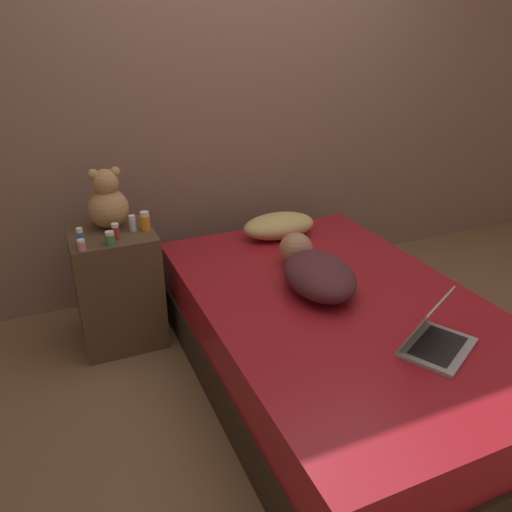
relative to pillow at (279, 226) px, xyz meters
name	(u,v)px	position (x,y,z in m)	size (l,w,h in m)	color
ground_plane	(333,376)	(-0.07, -0.82, -0.55)	(12.00, 12.00, 0.00)	brown
wall_back	(238,93)	(-0.07, 0.50, 0.75)	(8.00, 0.06, 2.60)	#846656
bed	(336,339)	(-0.07, -0.82, -0.32)	(1.33, 2.09, 0.48)	#2D2319
nightstand	(118,287)	(-1.02, 0.00, -0.21)	(0.45, 0.44, 0.68)	brown
pillow	(279,226)	(0.00, 0.00, 0.00)	(0.47, 0.27, 0.15)	tan
person_lying	(315,270)	(-0.12, -0.66, 0.02)	(0.39, 0.68, 0.19)	#4C2328
laptop	(433,336)	(0.07, -1.32, -0.02)	(0.39, 0.35, 0.22)	#9E9EA3
teddy_bear	(108,202)	(-1.00, 0.07, 0.27)	(0.22, 0.22, 0.34)	tan
bottle_orange	(145,221)	(-0.84, -0.05, 0.17)	(0.05, 0.05, 0.11)	orange
bottle_blue	(80,238)	(-1.18, -0.14, 0.17)	(0.03, 0.03, 0.10)	#3866B2
bottle_clear	(133,223)	(-0.90, -0.03, 0.17)	(0.04, 0.04, 0.09)	silver
bottle_red	(115,231)	(-1.00, -0.11, 0.16)	(0.04, 0.04, 0.09)	#B72D2D
bottle_pink	(81,245)	(-1.19, -0.19, 0.15)	(0.04, 0.04, 0.06)	pink
bottle_green	(110,238)	(-1.04, -0.17, 0.16)	(0.05, 0.05, 0.07)	#3D8E4C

